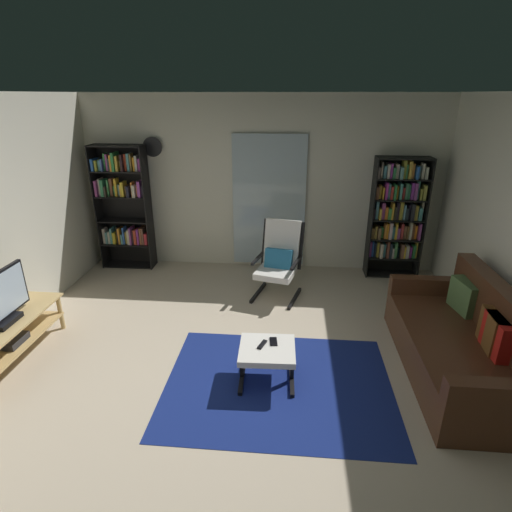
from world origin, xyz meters
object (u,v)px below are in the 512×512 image
object	(u,v)px
lounge_armchair	(279,258)
wall_clock	(153,147)
bookshelf_near_sofa	(397,215)
cell_phone	(273,342)
ottoman	(267,353)
tv_remote	(262,344)
leather_sofa	(464,345)
tv_stand	(8,336)
bookshelf_near_tv	(123,203)

from	to	relation	value
lounge_armchair	wall_clock	world-z (taller)	wall_clock
bookshelf_near_sofa	cell_phone	xyz separation A→B (m)	(-1.66, -2.55, -0.57)
lounge_armchair	ottoman	xyz separation A→B (m)	(-0.04, -1.85, -0.23)
lounge_armchair	wall_clock	bearing A→B (deg)	153.76
tv_remote	cell_phone	xyz separation A→B (m)	(0.10, 0.06, -0.00)
lounge_armchair	ottoman	bearing A→B (deg)	-91.38
leather_sofa	cell_phone	world-z (taller)	leather_sofa
lounge_armchair	leather_sofa	bearing A→B (deg)	-39.90
leather_sofa	tv_remote	distance (m)	1.97
leather_sofa	lounge_armchair	world-z (taller)	lounge_armchair
bookshelf_near_sofa	lounge_armchair	size ratio (longest dim) A/B	1.73
bookshelf_near_sofa	leather_sofa	xyz separation A→B (m)	(0.18, -2.35, -0.63)
tv_stand	bookshelf_near_tv	bearing A→B (deg)	84.18
lounge_armchair	ottoman	size ratio (longest dim) A/B	1.91
tv_remote	cell_phone	size ratio (longest dim) A/B	1.03
bookshelf_near_tv	cell_phone	size ratio (longest dim) A/B	13.53
cell_phone	ottoman	bearing A→B (deg)	-126.04
leather_sofa	ottoman	size ratio (longest dim) A/B	3.71
bookshelf_near_sofa	tv_remote	distance (m)	3.21
leather_sofa	cell_phone	xyz separation A→B (m)	(-1.84, -0.20, 0.06)
tv_stand	leather_sofa	xyz separation A→B (m)	(4.53, 0.21, 0.02)
leather_sofa	lounge_armchair	bearing A→B (deg)	140.10
leather_sofa	wall_clock	size ratio (longest dim) A/B	6.84
bookshelf_near_sofa	leather_sofa	size ratio (longest dim) A/B	0.89
tv_stand	leather_sofa	bearing A→B (deg)	2.71
tv_remote	bookshelf_near_tv	bearing A→B (deg)	152.29
lounge_armchair	cell_phone	world-z (taller)	lounge_armchair
bookshelf_near_tv	ottoman	xyz separation A→B (m)	(2.37, -2.66, -0.73)
ottoman	wall_clock	world-z (taller)	wall_clock
lounge_armchair	cell_phone	distance (m)	1.76
tv_stand	cell_phone	size ratio (longest dim) A/B	9.85
tv_stand	bookshelf_near_tv	world-z (taller)	bookshelf_near_tv
bookshelf_near_tv	tv_stand	bearing A→B (deg)	-95.82
lounge_armchair	bookshelf_near_sofa	bearing A→B (deg)	25.56
cell_phone	wall_clock	xyz separation A→B (m)	(-1.94, 2.71, 1.47)
tv_stand	bookshelf_near_sofa	size ratio (longest dim) A/B	0.78
leather_sofa	tv_remote	xyz separation A→B (m)	(-1.95, -0.27, 0.07)
leather_sofa	tv_stand	bearing A→B (deg)	-177.29
bookshelf_near_tv	cell_phone	bearing A→B (deg)	-46.52
tv_remote	lounge_armchair	bearing A→B (deg)	107.80
cell_phone	lounge_armchair	bearing A→B (deg)	83.79
tv_stand	bookshelf_near_sofa	bearing A→B (deg)	30.50
wall_clock	tv_remote	bearing A→B (deg)	-56.45
tv_stand	lounge_armchair	world-z (taller)	lounge_armchair
ottoman	tv_remote	distance (m)	0.10
wall_clock	bookshelf_near_tv	bearing A→B (deg)	-163.35
cell_phone	leather_sofa	bearing A→B (deg)	-0.20
bookshelf_near_tv	lounge_armchair	size ratio (longest dim) A/B	1.85
bookshelf_near_sofa	lounge_armchair	bearing A→B (deg)	-154.44
wall_clock	cell_phone	bearing A→B (deg)	-54.36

